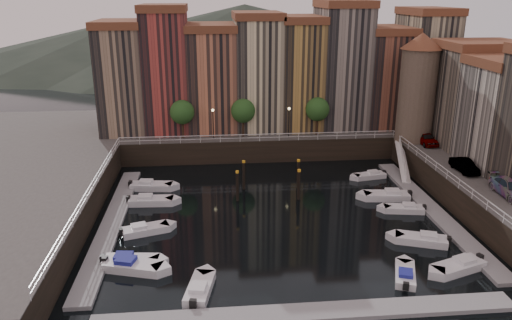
{
  "coord_description": "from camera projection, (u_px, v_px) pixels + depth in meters",
  "views": [
    {
      "loc": [
        -6.38,
        -46.19,
        21.55
      ],
      "look_at": [
        -1.62,
        4.0,
        4.5
      ],
      "focal_mm": 35.0,
      "sensor_mm": 36.0,
      "label": 1
    }
  ],
  "objects": [
    {
      "name": "mountains",
      "position": [
        234.0,
        39.0,
        152.39
      ],
      "size": [
        145.0,
        100.0,
        18.0
      ],
      "color": "#2D382D",
      "rests_on": "ground"
    },
    {
      "name": "boat_left_1",
      "position": [
        130.0,
        261.0,
        41.28
      ],
      "size": [
        4.9,
        2.22,
        1.1
      ],
      "rotation": [
        0.0,
        0.0,
        -0.11
      ],
      "color": "silver",
      "rests_on": "ground"
    },
    {
      "name": "railings",
      "position": [
        270.0,
        163.0,
        54.43
      ],
      "size": [
        36.08,
        34.04,
        0.52
      ],
      "color": "white",
      "rests_on": "ground"
    },
    {
      "name": "promenade_trees",
      "position": [
        248.0,
        111.0,
        65.97
      ],
      "size": [
        21.2,
        3.2,
        5.2
      ],
      "color": "black",
      "rests_on": "quay_far"
    },
    {
      "name": "boat_right_2",
      "position": [
        405.0,
        209.0,
        51.37
      ],
      "size": [
        4.34,
        2.18,
        0.97
      ],
      "rotation": [
        0.0,
        0.0,
        2.98
      ],
      "color": "silver",
      "rests_on": "ground"
    },
    {
      "name": "boat_right_3",
      "position": [
        388.0,
        196.0,
        54.47
      ],
      "size": [
        5.25,
        2.4,
        1.18
      ],
      "rotation": [
        0.0,
        0.0,
        3.03
      ],
      "color": "silver",
      "rests_on": "ground"
    },
    {
      "name": "corner_tower",
      "position": [
        418.0,
        86.0,
        63.23
      ],
      "size": [
        5.2,
        5.2,
        13.8
      ],
      "color": "#6B5B4C",
      "rests_on": "quay_right"
    },
    {
      "name": "car_c",
      "position": [
        511.0,
        189.0,
        47.24
      ],
      "size": [
        2.4,
        5.6,
        1.61
      ],
      "primitive_type": "imported",
      "rotation": [
        0.0,
        0.0,
        -0.03
      ],
      "color": "gray",
      "rests_on": "quay_right"
    },
    {
      "name": "dock_right",
      "position": [
        432.0,
        210.0,
        51.49
      ],
      "size": [
        2.0,
        28.0,
        0.35
      ],
      "primitive_type": "cube",
      "color": "gray",
      "rests_on": "ground"
    },
    {
      "name": "street_lamps",
      "position": [
        251.0,
        118.0,
        65.28
      ],
      "size": [
        10.36,
        0.36,
        4.18
      ],
      "color": "black",
      "rests_on": "quay_far"
    },
    {
      "name": "boat_left_3",
      "position": [
        150.0,
        201.0,
        53.2
      ],
      "size": [
        4.97,
        2.02,
        1.13
      ],
      "rotation": [
        0.0,
        0.0,
        -0.05
      ],
      "color": "silver",
      "rests_on": "ground"
    },
    {
      "name": "ground",
      "position": [
        275.0,
        214.0,
        51.04
      ],
      "size": [
        200.0,
        200.0,
        0.0
      ],
      "primitive_type": "plane",
      "color": "black",
      "rests_on": "ground"
    },
    {
      "name": "boat_left_0",
      "position": [
        132.0,
        266.0,
        40.51
      ],
      "size": [
        5.17,
        3.13,
        1.16
      ],
      "rotation": [
        0.0,
        0.0,
        -0.29
      ],
      "color": "silver",
      "rests_on": "ground"
    },
    {
      "name": "far_terrace",
      "position": [
        278.0,
        71.0,
        69.98
      ],
      "size": [
        48.7,
        10.3,
        17.5
      ],
      "color": "#90765C",
      "rests_on": "quay_far"
    },
    {
      "name": "boat_left_2",
      "position": [
        144.0,
        230.0,
        46.79
      ],
      "size": [
        4.68,
        2.91,
        1.05
      ],
      "rotation": [
        0.0,
        0.0,
        0.31
      ],
      "color": "silver",
      "rests_on": "ground"
    },
    {
      "name": "boat_right_4",
      "position": [
        370.0,
        176.0,
        60.68
      ],
      "size": [
        4.2,
        2.19,
        0.94
      ],
      "rotation": [
        0.0,
        0.0,
        3.33
      ],
      "color": "silver",
      "rests_on": "ground"
    },
    {
      "name": "boat_near_0",
      "position": [
        200.0,
        289.0,
        37.45
      ],
      "size": [
        2.52,
        4.77,
        1.07
      ],
      "rotation": [
        0.0,
        0.0,
        1.37
      ],
      "color": "silver",
      "rests_on": "ground"
    },
    {
      "name": "mooring_pilings",
      "position": [
        270.0,
        180.0,
        55.39
      ],
      "size": [
        7.53,
        3.88,
        3.78
      ],
      "color": "black",
      "rests_on": "ground"
    },
    {
      "name": "car_b",
      "position": [
        464.0,
        166.0,
        53.69
      ],
      "size": [
        1.61,
        4.25,
        1.38
      ],
      "primitive_type": "imported",
      "rotation": [
        0.0,
        0.0,
        0.04
      ],
      "color": "gray",
      "rests_on": "quay_right"
    },
    {
      "name": "boat_left_4",
      "position": [
        151.0,
        186.0,
        57.23
      ],
      "size": [
        5.09,
        2.35,
        1.15
      ],
      "rotation": [
        0.0,
        0.0,
        -0.12
      ],
      "color": "silver",
      "rests_on": "ground"
    },
    {
      "name": "dock_left",
      "position": [
        112.0,
        223.0,
        48.59
      ],
      "size": [
        2.0,
        28.0,
        0.35
      ],
      "primitive_type": "cube",
      "color": "gray",
      "rests_on": "ground"
    },
    {
      "name": "car_a",
      "position": [
        426.0,
        139.0,
        63.42
      ],
      "size": [
        1.97,
        4.61,
        1.55
      ],
      "primitive_type": "imported",
      "rotation": [
        0.0,
        0.0,
        0.03
      ],
      "color": "gray",
      "rests_on": "quay_right"
    },
    {
      "name": "dock_near",
      "position": [
        307.0,
        313.0,
        34.95
      ],
      "size": [
        30.0,
        2.0,
        0.35
      ],
      "primitive_type": "cube",
      "color": "gray",
      "rests_on": "ground"
    },
    {
      "name": "gangway",
      "position": [
        403.0,
        160.0,
        61.38
      ],
      "size": [
        2.78,
        8.32,
        3.73
      ],
      "color": "white",
      "rests_on": "ground"
    },
    {
      "name": "boat_near_3",
      "position": [
        405.0,
        275.0,
        39.41
      ],
      "size": [
        2.76,
        4.24,
        0.96
      ],
      "rotation": [
        0.0,
        0.0,
        1.22
      ],
      "color": "silver",
      "rests_on": "ground"
    },
    {
      "name": "quay_far",
      "position": [
        253.0,
        132.0,
        75.08
      ],
      "size": [
        80.0,
        20.0,
        3.0
      ],
      "primitive_type": "cube",
      "color": "black",
      "rests_on": "ground"
    },
    {
      "name": "boat_right_0",
      "position": [
        459.0,
        266.0,
        40.52
      ],
      "size": [
        4.96,
        3.2,
        1.12
      ],
      "rotation": [
        0.0,
        0.0,
        3.48
      ],
      "color": "silver",
      "rests_on": "ground"
    },
    {
      "name": "boat_right_1",
      "position": [
        422.0,
        240.0,
        44.9
      ],
      "size": [
        4.89,
        3.2,
        1.1
      ],
      "rotation": [
        0.0,
        0.0,
        2.79
      ],
      "color": "silver",
      "rests_on": "ground"
    }
  ]
}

